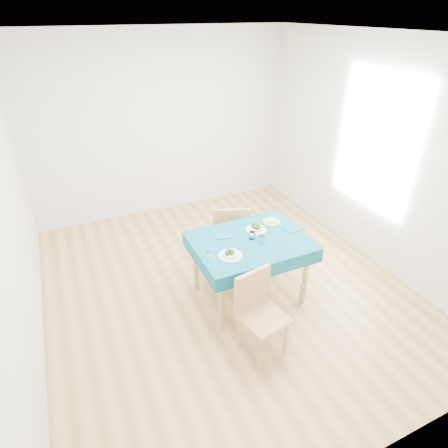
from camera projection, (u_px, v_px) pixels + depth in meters
name	position (u px, v px, depth m)	size (l,w,h in m)	color
room_shell	(224.00, 182.00, 3.82)	(4.02, 4.52, 2.73)	olive
table	(249.00, 269.00, 4.15)	(1.21, 0.92, 0.76)	#094F63
chair_near	(264.00, 313.00, 3.39)	(0.39, 0.43, 0.98)	#AF8252
chair_far	(231.00, 223.00, 4.69)	(0.44, 0.48, 1.11)	#AF8252
bowl_near	(230.00, 253.00, 3.68)	(0.24, 0.24, 0.07)	white
bowl_far	(256.00, 227.00, 4.11)	(0.23, 0.23, 0.07)	white
fork_near	(211.00, 256.00, 3.70)	(0.02, 0.18, 0.00)	silver
knife_near	(239.00, 247.00, 3.84)	(0.02, 0.22, 0.00)	silver
fork_far	(253.00, 233.00, 4.09)	(0.02, 0.18, 0.00)	silver
knife_far	(288.00, 229.00, 4.15)	(0.02, 0.20, 0.00)	silver
napkin_near	(223.00, 236.00, 4.02)	(0.19, 0.13, 0.01)	#0D596E
napkin_far	(293.00, 228.00, 4.16)	(0.21, 0.15, 0.01)	#0D596E
tumbler_center	(252.00, 235.00, 3.96)	(0.07, 0.07, 0.08)	white
tumbler_side	(261.00, 240.00, 3.88)	(0.07, 0.07, 0.09)	white
side_plate	(271.00, 222.00, 4.29)	(0.20, 0.20, 0.01)	#B5C460
bread_slice	(271.00, 221.00, 4.28)	(0.10, 0.10, 0.01)	beige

